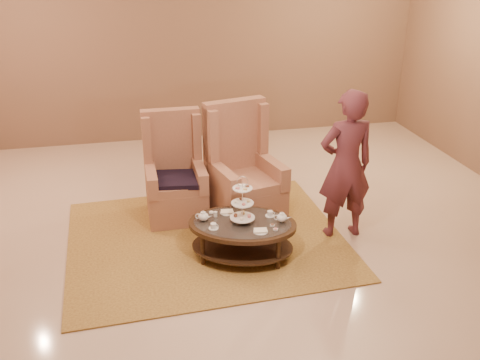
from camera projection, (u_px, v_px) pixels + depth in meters
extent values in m
plane|color=beige|center=(231.00, 257.00, 5.80)|extent=(8.00, 8.00, 0.00)
cube|color=silver|center=(231.00, 257.00, 5.80)|extent=(8.00, 8.00, 0.02)
cube|color=brown|center=(181.00, 35.00, 8.65)|extent=(8.00, 0.04, 3.50)
cube|color=#B08F3E|center=(206.00, 239.00, 6.13)|extent=(3.16, 2.67, 0.02)
cylinder|color=black|center=(203.00, 250.00, 5.57)|extent=(0.06, 0.06, 0.38)
cylinder|color=black|center=(278.00, 254.00, 5.50)|extent=(0.06, 0.06, 0.38)
cylinder|color=black|center=(209.00, 230.00, 5.95)|extent=(0.06, 0.06, 0.38)
cylinder|color=black|center=(280.00, 234.00, 5.87)|extent=(0.06, 0.06, 0.38)
cylinder|color=silver|center=(242.00, 202.00, 5.53)|extent=(0.01, 0.01, 0.47)
torus|color=silver|center=(242.00, 182.00, 5.43)|extent=(0.12, 0.05, 0.12)
cylinder|color=silver|center=(242.00, 217.00, 5.60)|extent=(0.33, 0.33, 0.01)
cylinder|color=silver|center=(242.00, 203.00, 5.53)|extent=(0.30, 0.30, 0.01)
cylinder|color=silver|center=(242.00, 188.00, 5.46)|extent=(0.26, 0.26, 0.01)
cylinder|color=#BD6560|center=(249.00, 216.00, 5.59)|extent=(0.05, 0.05, 0.03)
cylinder|color=tan|center=(243.00, 213.00, 5.66)|extent=(0.05, 0.05, 0.03)
cylinder|color=brown|center=(236.00, 215.00, 5.60)|extent=(0.05, 0.05, 0.03)
cylinder|color=#EEE1CA|center=(242.00, 219.00, 5.53)|extent=(0.05, 0.05, 0.03)
ellipsoid|color=tan|center=(249.00, 201.00, 5.54)|extent=(0.05, 0.05, 0.03)
ellipsoid|color=brown|center=(241.00, 199.00, 5.58)|extent=(0.05, 0.05, 0.03)
ellipsoid|color=#EEE1CA|center=(236.00, 202.00, 5.51)|extent=(0.05, 0.05, 0.03)
ellipsoid|color=#BD6560|center=(244.00, 204.00, 5.47)|extent=(0.05, 0.05, 0.03)
cube|color=brown|center=(247.00, 186.00, 5.48)|extent=(0.05, 0.04, 0.02)
cube|color=#EEE1CA|center=(240.00, 185.00, 5.50)|extent=(0.05, 0.04, 0.02)
cube|color=#BD6560|center=(238.00, 188.00, 5.43)|extent=(0.05, 0.04, 0.02)
cube|color=tan|center=(245.00, 189.00, 5.41)|extent=(0.05, 0.04, 0.02)
ellipsoid|color=silver|center=(203.00, 217.00, 5.63)|extent=(0.14, 0.14, 0.09)
cylinder|color=silver|center=(203.00, 213.00, 5.61)|extent=(0.07, 0.07, 0.01)
sphere|color=silver|center=(203.00, 212.00, 5.60)|extent=(0.02, 0.02, 0.02)
cone|color=silver|center=(210.00, 217.00, 5.62)|extent=(0.07, 0.04, 0.05)
torus|color=silver|center=(198.00, 216.00, 5.63)|extent=(0.06, 0.03, 0.06)
ellipsoid|color=silver|center=(282.00, 218.00, 5.60)|extent=(0.14, 0.14, 0.09)
cylinder|color=silver|center=(282.00, 214.00, 5.59)|extent=(0.07, 0.07, 0.01)
sphere|color=silver|center=(282.00, 213.00, 5.58)|extent=(0.02, 0.02, 0.02)
cone|color=silver|center=(289.00, 218.00, 5.60)|extent=(0.07, 0.04, 0.05)
torus|color=silver|center=(277.00, 217.00, 5.61)|extent=(0.06, 0.03, 0.06)
cylinder|color=silver|center=(214.00, 228.00, 5.50)|extent=(0.13, 0.13, 0.01)
cylinder|color=silver|center=(213.00, 226.00, 5.49)|extent=(0.08, 0.08, 0.05)
torus|color=silver|center=(217.00, 226.00, 5.48)|extent=(0.03, 0.02, 0.03)
cylinder|color=silver|center=(270.00, 216.00, 5.75)|extent=(0.13, 0.13, 0.01)
cylinder|color=silver|center=(270.00, 213.00, 5.74)|extent=(0.08, 0.08, 0.05)
torus|color=silver|center=(273.00, 213.00, 5.73)|extent=(0.03, 0.02, 0.03)
cylinder|color=silver|center=(227.00, 213.00, 5.81)|extent=(0.19, 0.19, 0.01)
cube|color=beige|center=(227.00, 212.00, 5.81)|extent=(0.14, 0.11, 0.02)
cylinder|color=silver|center=(261.00, 232.00, 5.43)|extent=(0.19, 0.19, 0.01)
cube|color=beige|center=(261.00, 231.00, 5.43)|extent=(0.14, 0.11, 0.02)
cylinder|color=silver|center=(216.00, 214.00, 5.73)|extent=(0.05, 0.05, 0.06)
cylinder|color=silver|center=(276.00, 229.00, 5.47)|extent=(0.07, 0.07, 0.01)
cylinder|color=#BD6560|center=(276.00, 229.00, 5.46)|extent=(0.05, 0.05, 0.01)
cylinder|color=silver|center=(272.00, 225.00, 5.55)|extent=(0.07, 0.07, 0.01)
cylinder|color=brown|center=(272.00, 224.00, 5.54)|extent=(0.05, 0.05, 0.01)
cylinder|color=silver|center=(211.00, 212.00, 5.81)|extent=(0.07, 0.07, 0.01)
cylinder|color=#EEE1CA|center=(211.00, 212.00, 5.81)|extent=(0.05, 0.05, 0.01)
cube|color=#A2674C|center=(177.00, 202.00, 6.56)|extent=(0.70, 0.70, 0.42)
cube|color=#A2674C|center=(176.00, 184.00, 6.40)|extent=(0.60, 0.60, 0.10)
cube|color=#A2674C|center=(173.00, 160.00, 6.63)|extent=(0.70, 0.14, 1.30)
cube|color=#A2674C|center=(147.00, 140.00, 6.42)|extent=(0.10, 0.22, 0.60)
cube|color=#A2674C|center=(196.00, 136.00, 6.54)|extent=(0.10, 0.22, 0.60)
cube|color=#A2674C|center=(151.00, 180.00, 6.31)|extent=(0.12, 0.63, 0.26)
cube|color=#A2674C|center=(200.00, 176.00, 6.43)|extent=(0.12, 0.63, 0.26)
cube|color=black|center=(176.00, 180.00, 6.35)|extent=(0.61, 0.57, 0.06)
cube|color=#A2674C|center=(246.00, 202.00, 6.50)|extent=(0.93, 0.93, 0.46)
cube|color=#A2674C|center=(248.00, 182.00, 6.34)|extent=(0.79, 0.79, 0.11)
cube|color=#A2674C|center=(235.00, 156.00, 6.57)|extent=(0.78, 0.33, 1.43)
cube|color=#A2674C|center=(211.00, 136.00, 6.27)|extent=(0.16, 0.26, 0.66)
cube|color=#A2674C|center=(260.00, 128.00, 6.53)|extent=(0.16, 0.26, 0.66)
cube|color=#A2674C|center=(223.00, 180.00, 6.18)|extent=(0.29, 0.70, 0.29)
cube|color=#A2674C|center=(272.00, 171.00, 6.43)|extent=(0.29, 0.70, 0.29)
imported|color=#55242C|center=(346.00, 165.00, 5.91)|extent=(0.64, 0.43, 1.73)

